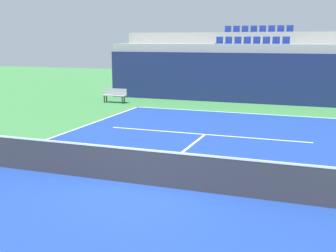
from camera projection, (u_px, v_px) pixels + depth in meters
ground_plane at (141, 185)px, 11.22m from camera, size 80.00×80.00×0.00m
court_surface at (141, 185)px, 11.22m from camera, size 11.00×24.00×0.01m
baseline_far at (233, 113)px, 22.22m from camera, size 11.00×0.10×0.00m
service_line_far at (205, 134)px, 17.11m from camera, size 8.26×0.10×0.00m
centre_service_line at (180, 154)px, 14.16m from camera, size 0.10×6.40×0.00m
back_wall at (246, 78)px, 25.35m from camera, size 17.73×0.30×2.97m
stands_tier_lower at (250, 72)px, 26.54m from camera, size 17.73×2.40×3.49m
stands_tier_upper at (256, 64)px, 28.67m from camera, size 17.73×2.40×4.23m
seating_row_lower at (252, 42)px, 26.25m from camera, size 4.53×0.44×0.44m
seating_row_upper at (258, 30)px, 28.31m from camera, size 4.53×0.44×0.44m
tennis_net at (141, 166)px, 11.12m from camera, size 11.08×0.08×1.07m
player_bench at (115, 94)px, 25.68m from camera, size 1.50×0.40×0.85m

